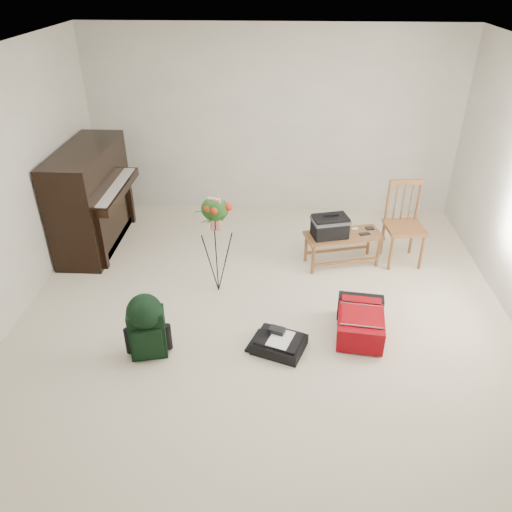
# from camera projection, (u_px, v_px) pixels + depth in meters

# --- Properties ---
(floor) EXTENTS (5.00, 5.50, 0.01)m
(floor) POSITION_uv_depth(u_px,v_px,m) (264.00, 326.00, 4.98)
(floor) COLOR beige
(floor) RESTS_ON ground
(ceiling) EXTENTS (5.00, 5.50, 0.01)m
(ceiling) POSITION_uv_depth(u_px,v_px,m) (266.00, 62.00, 3.69)
(ceiling) COLOR white
(ceiling) RESTS_ON wall_back
(wall_back) EXTENTS (5.00, 0.04, 2.50)m
(wall_back) POSITION_uv_depth(u_px,v_px,m) (273.00, 123.00, 6.69)
(wall_back) COLOR silver
(wall_back) RESTS_ON floor
(piano) EXTENTS (0.71, 1.50, 1.25)m
(piano) POSITION_uv_depth(u_px,v_px,m) (92.00, 200.00, 6.14)
(piano) COLOR black
(piano) RESTS_ON floor
(bench) EXTENTS (0.95, 0.57, 0.68)m
(bench) POSITION_uv_depth(u_px,v_px,m) (333.00, 228.00, 5.76)
(bench) COLOR brown
(bench) RESTS_ON floor
(dining_chair) EXTENTS (0.47, 0.47, 0.98)m
(dining_chair) POSITION_uv_depth(u_px,v_px,m) (404.00, 225.00, 5.84)
(dining_chair) COLOR brown
(dining_chair) RESTS_ON floor
(red_suitcase) EXTENTS (0.50, 0.68, 0.27)m
(red_suitcase) POSITION_uv_depth(u_px,v_px,m) (360.00, 319.00, 4.85)
(red_suitcase) COLOR #9E060A
(red_suitcase) RESTS_ON floor
(black_duffel) EXTENTS (0.55, 0.50, 0.19)m
(black_duffel) POSITION_uv_depth(u_px,v_px,m) (279.00, 343.00, 4.66)
(black_duffel) COLOR black
(black_duffel) RESTS_ON floor
(green_backpack) EXTENTS (0.36, 0.33, 0.65)m
(green_backpack) POSITION_uv_depth(u_px,v_px,m) (146.00, 323.00, 4.46)
(green_backpack) COLOR black
(green_backpack) RESTS_ON floor
(flower_stand) EXTENTS (0.45, 0.45, 1.15)m
(flower_stand) POSITION_uv_depth(u_px,v_px,m) (217.00, 246.00, 5.24)
(flower_stand) COLOR black
(flower_stand) RESTS_ON floor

